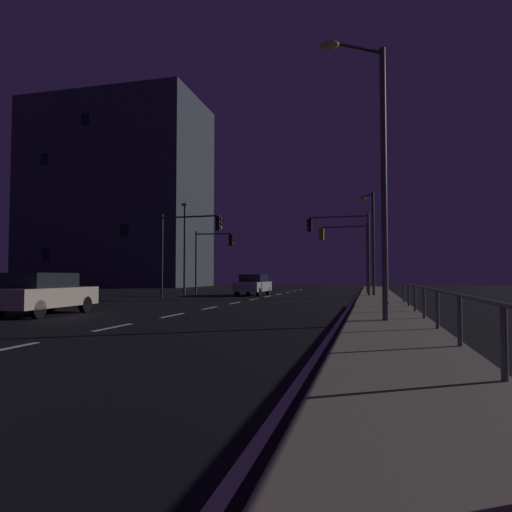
% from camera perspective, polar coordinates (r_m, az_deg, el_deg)
% --- Properties ---
extents(ground_plane, '(112.00, 112.00, 0.00)m').
position_cam_1_polar(ground_plane, '(21.27, -5.39, -6.43)').
color(ground_plane, black).
rests_on(ground_plane, ground).
extents(sidewalk_right, '(2.48, 77.00, 0.14)m').
position_cam_1_polar(sidewalk_right, '(20.06, 15.67, -6.39)').
color(sidewalk_right, gray).
rests_on(sidewalk_right, ground).
extents(lane_markings_center, '(0.14, 50.00, 0.01)m').
position_cam_1_polar(lane_markings_center, '(24.59, -2.66, -5.90)').
color(lane_markings_center, silver).
rests_on(lane_markings_center, ground).
extents(lane_edge_line, '(0.14, 53.00, 0.01)m').
position_cam_1_polar(lane_edge_line, '(25.07, 11.93, -5.78)').
color(lane_edge_line, silver).
rests_on(lane_edge_line, ground).
extents(car, '(2.00, 4.47, 1.57)m').
position_cam_1_polar(car, '(18.71, -25.12, -4.22)').
color(car, beige).
rests_on(car, ground).
extents(car_oncoming, '(1.93, 4.44, 1.57)m').
position_cam_1_polar(car_oncoming, '(34.03, -0.34, -3.59)').
color(car_oncoming, silver).
rests_on(car_oncoming, ground).
extents(traffic_light_far_left, '(3.87, 0.69, 5.48)m').
position_cam_1_polar(traffic_light_far_left, '(36.72, 11.22, 1.49)').
color(traffic_light_far_left, '#4C4C51').
rests_on(traffic_light_far_left, sidewalk_right).
extents(traffic_light_overhead_east, '(4.48, 0.42, 5.74)m').
position_cam_1_polar(traffic_light_overhead_east, '(31.26, -8.67, 2.28)').
color(traffic_light_overhead_east, '#2D3033').
rests_on(traffic_light_overhead_east, ground).
extents(traffic_light_far_right, '(4.33, 0.34, 5.66)m').
position_cam_1_polar(traffic_light_far_right, '(31.92, 10.66, 2.35)').
color(traffic_light_far_right, '#4C4C51').
rests_on(traffic_light_far_right, sidewalk_right).
extents(traffic_light_far_center, '(3.27, 0.55, 5.20)m').
position_cam_1_polar(traffic_light_far_center, '(37.82, -5.49, 0.79)').
color(traffic_light_far_center, '#4C4C51').
rests_on(traffic_light_far_center, ground).
extents(street_lamp_far_end, '(1.11, 1.55, 7.15)m').
position_cam_1_polar(street_lamp_far_end, '(32.62, 14.23, 2.79)').
color(street_lamp_far_end, '#2D3033').
rests_on(street_lamp_far_end, sidewalk_right).
extents(street_lamp_median, '(1.01, 1.88, 7.15)m').
position_cam_1_polar(street_lamp_median, '(36.29, -8.94, 2.03)').
color(street_lamp_median, '#4C4C51').
rests_on(street_lamp_median, ground).
extents(street_lamp_across_street, '(1.88, 1.33, 8.25)m').
position_cam_1_polar(street_lamp_across_street, '(14.34, 14.67, 12.07)').
color(street_lamp_across_street, '#4C4C51').
rests_on(street_lamp_across_street, sidewalk_right).
extents(barrier_fence, '(0.09, 23.40, 0.98)m').
position_cam_1_polar(barrier_fence, '(12.28, 21.77, -5.05)').
color(barrier_fence, '#59595E').
rests_on(barrier_fence, sidewalk_right).
extents(building_distant, '(24.03, 13.68, 25.82)m').
position_cam_1_polar(building_distant, '(67.85, -16.95, 7.31)').
color(building_distant, '#3D424C').
rests_on(building_distant, ground).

